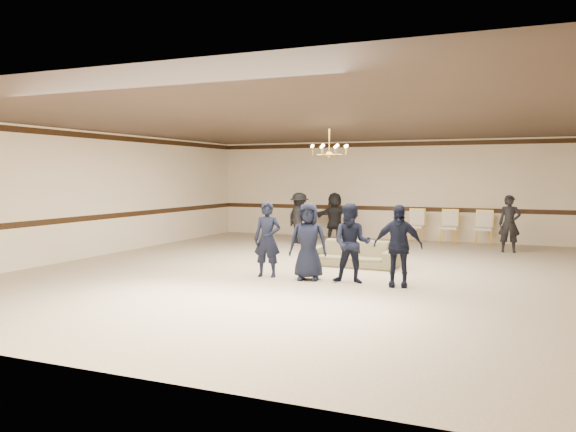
{
  "coord_description": "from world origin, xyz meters",
  "views": [
    {
      "loc": [
        4.49,
        -11.8,
        2.09
      ],
      "look_at": [
        -0.39,
        -0.5,
        1.23
      ],
      "focal_mm": 36.56,
      "sensor_mm": 36.0,
      "label": 1
    }
  ],
  "objects_px": {
    "console_table": "(326,226)",
    "adult_right": "(510,224)",
    "chandelier": "(329,141)",
    "boy_a": "(267,239)",
    "boy_b": "(308,241)",
    "banquet_chair_right": "(484,228)",
    "boy_d": "(398,246)",
    "banquet_chair_left": "(416,226)",
    "adult_mid": "(335,217)",
    "boy_c": "(352,243)",
    "banquet_chair_mid": "(449,227)",
    "adult_left": "(299,218)",
    "settee": "(354,254)"
  },
  "relations": [
    {
      "from": "boy_a",
      "to": "adult_mid",
      "type": "distance_m",
      "value": 6.44
    },
    {
      "from": "boy_c",
      "to": "banquet_chair_right",
      "type": "relative_size",
      "value": 1.5
    },
    {
      "from": "boy_b",
      "to": "console_table",
      "type": "relative_size",
      "value": 1.58
    },
    {
      "from": "boy_c",
      "to": "adult_mid",
      "type": "xyz_separation_m",
      "value": [
        -2.52,
        6.4,
        0.0
      ]
    },
    {
      "from": "boy_b",
      "to": "banquet_chair_mid",
      "type": "bearing_deg",
      "value": 63.44
    },
    {
      "from": "boy_c",
      "to": "boy_a",
      "type": "bearing_deg",
      "value": 172.84
    },
    {
      "from": "chandelier",
      "to": "boy_c",
      "type": "xyz_separation_m",
      "value": [
        1.17,
        -2.0,
        -2.1
      ]
    },
    {
      "from": "banquet_chair_mid",
      "to": "console_table",
      "type": "height_order",
      "value": "banquet_chair_mid"
    },
    {
      "from": "boy_a",
      "to": "banquet_chair_left",
      "type": "bearing_deg",
      "value": 68.62
    },
    {
      "from": "boy_b",
      "to": "banquet_chair_mid",
      "type": "height_order",
      "value": "boy_b"
    },
    {
      "from": "boy_b",
      "to": "boy_c",
      "type": "relative_size",
      "value": 1.0
    },
    {
      "from": "boy_c",
      "to": "banquet_chair_right",
      "type": "distance_m",
      "value": 7.52
    },
    {
      "from": "boy_a",
      "to": "adult_right",
      "type": "xyz_separation_m",
      "value": [
        4.38,
        6.0,
        0.0
      ]
    },
    {
      "from": "console_table",
      "to": "boy_a",
      "type": "bearing_deg",
      "value": -85.22
    },
    {
      "from": "console_table",
      "to": "adult_right",
      "type": "bearing_deg",
      "value": -20.27
    },
    {
      "from": "banquet_chair_mid",
      "to": "console_table",
      "type": "distance_m",
      "value": 4.01
    },
    {
      "from": "banquet_chair_right",
      "to": "boy_a",
      "type": "bearing_deg",
      "value": -114.43
    },
    {
      "from": "chandelier",
      "to": "adult_right",
      "type": "bearing_deg",
      "value": 46.85
    },
    {
      "from": "boy_a",
      "to": "banquet_chair_left",
      "type": "distance_m",
      "value": 7.48
    },
    {
      "from": "banquet_chair_right",
      "to": "adult_right",
      "type": "bearing_deg",
      "value": -57.49
    },
    {
      "from": "banquet_chair_mid",
      "to": "boy_c",
      "type": "bearing_deg",
      "value": -96.2
    },
    {
      "from": "settee",
      "to": "banquet_chair_mid",
      "type": "relative_size",
      "value": 1.96
    },
    {
      "from": "banquet_chair_right",
      "to": "console_table",
      "type": "height_order",
      "value": "banquet_chair_right"
    },
    {
      "from": "boy_b",
      "to": "adult_left",
      "type": "height_order",
      "value": "adult_left"
    },
    {
      "from": "boy_b",
      "to": "banquet_chair_right",
      "type": "distance_m",
      "value": 7.79
    },
    {
      "from": "adult_right",
      "to": "chandelier",
      "type": "bearing_deg",
      "value": -138.85
    },
    {
      "from": "boy_d",
      "to": "adult_mid",
      "type": "relative_size",
      "value": 0.99
    },
    {
      "from": "adult_left",
      "to": "console_table",
      "type": "relative_size",
      "value": 1.59
    },
    {
      "from": "banquet_chair_right",
      "to": "adult_left",
      "type": "bearing_deg",
      "value": -161.13
    },
    {
      "from": "boy_d",
      "to": "banquet_chair_left",
      "type": "xyz_separation_m",
      "value": [
        -1.09,
        7.3,
        -0.26
      ]
    },
    {
      "from": "boy_c",
      "to": "banquet_chair_mid",
      "type": "height_order",
      "value": "boy_c"
    },
    {
      "from": "adult_left",
      "to": "banquet_chair_mid",
      "type": "bearing_deg",
      "value": -126.68
    },
    {
      "from": "adult_right",
      "to": "settee",
      "type": "bearing_deg",
      "value": -133.84
    },
    {
      "from": "boy_c",
      "to": "adult_right",
      "type": "relative_size",
      "value": 0.99
    },
    {
      "from": "banquet_chair_mid",
      "to": "adult_right",
      "type": "bearing_deg",
      "value": -36.14
    },
    {
      "from": "banquet_chair_left",
      "to": "chandelier",
      "type": "bearing_deg",
      "value": -98.1
    },
    {
      "from": "boy_c",
      "to": "banquet_chair_mid",
      "type": "xyz_separation_m",
      "value": [
        0.81,
        7.3,
        -0.26
      ]
    },
    {
      "from": "chandelier",
      "to": "boy_a",
      "type": "distance_m",
      "value": 2.97
    },
    {
      "from": "boy_c",
      "to": "adult_mid",
      "type": "bearing_deg",
      "value": 104.34
    },
    {
      "from": "settee",
      "to": "banquet_chair_right",
      "type": "height_order",
      "value": "banquet_chair_right"
    },
    {
      "from": "boy_b",
      "to": "adult_mid",
      "type": "relative_size",
      "value": 0.99
    },
    {
      "from": "boy_b",
      "to": "boy_a",
      "type": "bearing_deg",
      "value": 166.63
    },
    {
      "from": "adult_left",
      "to": "settee",
      "type": "bearing_deg",
      "value": 160.28
    },
    {
      "from": "banquet_chair_mid",
      "to": "adult_left",
      "type": "bearing_deg",
      "value": -159.18
    },
    {
      "from": "boy_a",
      "to": "banquet_chair_left",
      "type": "relative_size",
      "value": 1.5
    },
    {
      "from": "boy_a",
      "to": "settee",
      "type": "distance_m",
      "value": 2.4
    },
    {
      "from": "boy_c",
      "to": "boy_b",
      "type": "bearing_deg",
      "value": 172.84
    },
    {
      "from": "adult_mid",
      "to": "boy_d",
      "type": "bearing_deg",
      "value": 107.03
    },
    {
      "from": "adult_mid",
      "to": "banquet_chair_left",
      "type": "xyz_separation_m",
      "value": [
        2.33,
        0.9,
        -0.26
      ]
    },
    {
      "from": "boy_c",
      "to": "adult_right",
      "type": "xyz_separation_m",
      "value": [
        2.58,
        6.0,
        0.0
      ]
    }
  ]
}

